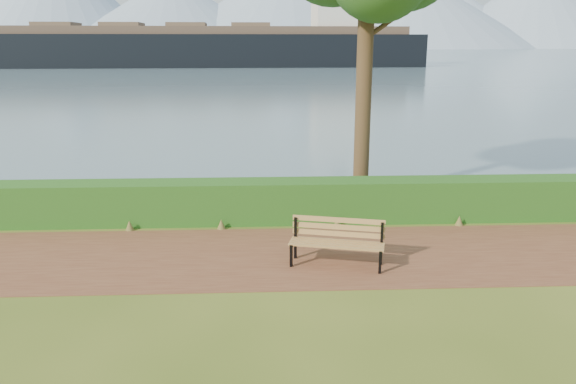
{
  "coord_description": "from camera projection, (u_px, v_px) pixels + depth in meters",
  "views": [
    {
      "loc": [
        -0.13,
        -10.35,
        4.2
      ],
      "look_at": [
        0.41,
        1.2,
        1.1
      ],
      "focal_mm": 35.0,
      "sensor_mm": 36.0,
      "label": 1
    }
  ],
  "objects": [
    {
      "name": "water",
      "position": [
        261.0,
        51.0,
        261.94
      ],
      "size": [
        700.0,
        510.0,
        0.0
      ],
      "primitive_type": "cube",
      "color": "#486275",
      "rests_on": "ground"
    },
    {
      "name": "path",
      "position": [
        270.0,
        256.0,
        11.37
      ],
      "size": [
        40.0,
        3.4,
        0.01
      ],
      "primitive_type": "cube",
      "color": "brown",
      "rests_on": "ground"
    },
    {
      "name": "hedge",
      "position": [
        268.0,
        201.0,
        13.46
      ],
      "size": [
        32.0,
        0.85,
        1.0
      ],
      "primitive_type": "cube",
      "color": "#1B4513",
      "rests_on": "ground"
    },
    {
      "name": "bench",
      "position": [
        337.0,
        239.0,
        10.83
      ],
      "size": [
        1.88,
        0.95,
        0.91
      ],
      "rotation": [
        0.0,
        0.0,
        -0.25
      ],
      "color": "black",
      "rests_on": "ground"
    },
    {
      "name": "ground",
      "position": [
        270.0,
        262.0,
        11.08
      ],
      "size": [
        140.0,
        140.0,
        0.0
      ],
      "primitive_type": "plane",
      "color": "#3F5518",
      "rests_on": "ground"
    },
    {
      "name": "cargo_ship",
      "position": [
        219.0,
        47.0,
        97.03
      ],
      "size": [
        76.0,
        15.09,
        22.94
      ],
      "rotation": [
        0.0,
        0.0,
        0.04
      ],
      "color": "black",
      "rests_on": "ground"
    },
    {
      "name": "mountains",
      "position": [
        248.0,
        7.0,
        395.27
      ],
      "size": [
        585.0,
        190.0,
        70.0
      ],
      "color": "#8396AF",
      "rests_on": "ground"
    }
  ]
}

